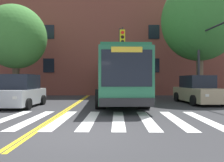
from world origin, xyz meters
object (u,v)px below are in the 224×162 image
(traffic_light_near_corner, at_px, (214,47))
(street_tree_curbside_small, at_px, (17,37))
(car_silver_near_lane, at_px, (21,92))
(street_tree_curbside_large, at_px, (201,20))
(car_tan_far_lane, at_px, (198,91))
(city_bus, at_px, (119,77))
(traffic_light_overhead, at_px, (122,52))

(traffic_light_near_corner, bearing_deg, street_tree_curbside_small, 163.83)
(car_silver_near_lane, xyz_separation_m, street_tree_curbside_small, (-2.36, 4.75, 4.09))
(street_tree_curbside_large, bearing_deg, car_tan_far_lane, -114.86)
(car_tan_far_lane, distance_m, traffic_light_near_corner, 2.99)
(city_bus, height_order, car_silver_near_lane, city_bus)
(city_bus, distance_m, car_silver_near_lane, 6.44)
(car_silver_near_lane, bearing_deg, car_tan_far_lane, 9.68)
(city_bus, relative_size, car_tan_far_lane, 2.67)
(car_tan_far_lane, distance_m, street_tree_curbside_small, 14.21)
(street_tree_curbside_small, bearing_deg, car_tan_far_lane, -12.24)
(traffic_light_overhead, distance_m, street_tree_curbside_large, 6.63)
(city_bus, xyz_separation_m, traffic_light_overhead, (0.23, 0.50, 1.84))
(street_tree_curbside_large, bearing_deg, traffic_light_overhead, -172.58)
(car_silver_near_lane, xyz_separation_m, traffic_light_near_corner, (11.46, 0.74, 2.70))
(traffic_light_near_corner, bearing_deg, car_tan_far_lane, 115.01)
(traffic_light_near_corner, height_order, street_tree_curbside_small, street_tree_curbside_small)
(car_tan_far_lane, relative_size, traffic_light_overhead, 0.84)
(car_silver_near_lane, relative_size, street_tree_curbside_large, 0.41)
(street_tree_curbside_small, bearing_deg, car_silver_near_lane, -63.53)
(traffic_light_overhead, bearing_deg, street_tree_curbside_small, 170.59)
(car_silver_near_lane, height_order, car_tan_far_lane, car_silver_near_lane)
(car_tan_far_lane, bearing_deg, car_silver_near_lane, -170.32)
(traffic_light_near_corner, height_order, street_tree_curbside_large, street_tree_curbside_large)
(traffic_light_overhead, relative_size, street_tree_curbside_large, 0.60)
(city_bus, xyz_separation_m, street_tree_curbside_small, (-8.06, 1.87, 3.16))
(street_tree_curbside_large, xyz_separation_m, street_tree_curbside_small, (-14.37, 0.58, -1.20))
(car_tan_far_lane, height_order, traffic_light_near_corner, traffic_light_near_corner)
(traffic_light_overhead, bearing_deg, car_silver_near_lane, -150.30)
(traffic_light_overhead, bearing_deg, city_bus, -114.63)
(car_tan_far_lane, distance_m, street_tree_curbside_large, 5.88)
(car_tan_far_lane, bearing_deg, street_tree_curbside_large, 65.14)
(traffic_light_overhead, distance_m, street_tree_curbside_small, 8.50)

